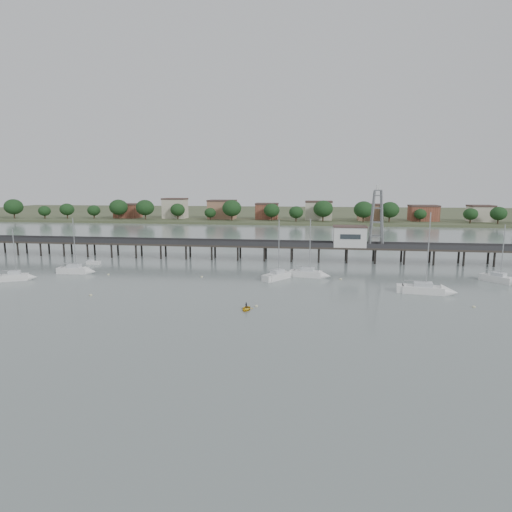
{
  "coord_description": "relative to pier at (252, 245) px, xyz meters",
  "views": [
    {
      "loc": [
        16.26,
        -49.82,
        19.24
      ],
      "look_at": [
        3.53,
        42.0,
        4.0
      ],
      "focal_mm": 30.0,
      "sensor_mm": 36.0,
      "label": 1
    }
  ],
  "objects": [
    {
      "name": "ground_plane",
      "position": [
        0.0,
        -60.0,
        -3.79
      ],
      "size": [
        500.0,
        500.0,
        0.0
      ],
      "primitive_type": "plane",
      "color": "gray",
      "rests_on": "ground"
    },
    {
      "name": "pier",
      "position": [
        0.0,
        0.0,
        0.0
      ],
      "size": [
        150.0,
        5.0,
        5.5
      ],
      "color": "#2D2823",
      "rests_on": "ground"
    },
    {
      "name": "pier_building",
      "position": [
        25.0,
        0.0,
        2.87
      ],
      "size": [
        8.4,
        5.4,
        5.3
      ],
      "color": "silver",
      "rests_on": "ground"
    },
    {
      "name": "lattice_tower",
      "position": [
        31.5,
        0.0,
        7.31
      ],
      "size": [
        3.2,
        3.2,
        15.5
      ],
      "color": "slate",
      "rests_on": "ground"
    },
    {
      "name": "sailboat_d",
      "position": [
        37.54,
        -31.16,
        -3.16
      ],
      "size": [
        9.8,
        4.2,
        15.54
      ],
      "rotation": [
        0.0,
        0.0,
        -0.16
      ],
      "color": "white",
      "rests_on": "ground"
    },
    {
      "name": "sailboat_e",
      "position": [
        53.88,
        -20.41,
        -3.15
      ],
      "size": [
        6.46,
        7.01,
        12.31
      ],
      "rotation": [
        0.0,
        0.0,
        -0.86
      ],
      "color": "white",
      "rests_on": "ground"
    },
    {
      "name": "sailboat_b",
      "position": [
        -35.36,
        -22.95,
        -3.15
      ],
      "size": [
        7.96,
        2.71,
        13.01
      ],
      "rotation": [
        0.0,
        0.0,
        0.05
      ],
      "color": "white",
      "rests_on": "ground"
    },
    {
      "name": "sailboat_c",
      "position": [
        9.42,
        -21.86,
        -3.15
      ],
      "size": [
        6.52,
        7.75,
        13.1
      ],
      "rotation": [
        0.0,
        0.0,
        0.94
      ],
      "color": "white",
      "rests_on": "ground"
    },
    {
      "name": "sailboat_a",
      "position": [
        -43.9,
        -31.09,
        -3.14
      ],
      "size": [
        6.77,
        4.65,
        11.07
      ],
      "rotation": [
        0.0,
        0.0,
        0.46
      ],
      "color": "white",
      "rests_on": "ground"
    },
    {
      "name": "sailboat_f",
      "position": [
        16.11,
        -19.87,
        -3.15
      ],
      "size": [
        8.2,
        3.69,
        13.11
      ],
      "rotation": [
        0.0,
        0.0,
        -0.18
      ],
      "color": "white",
      "rests_on": "ground"
    },
    {
      "name": "white_tender",
      "position": [
        -38.18,
        -11.92,
        -3.4
      ],
      "size": [
        3.36,
        1.53,
        1.28
      ],
      "rotation": [
        0.0,
        0.0,
        -0.05
      ],
      "color": "white",
      "rests_on": "ground"
    },
    {
      "name": "yellow_dinghy",
      "position": [
        5.83,
        -45.82,
        -3.79
      ],
      "size": [
        1.92,
        0.64,
        2.66
      ],
      "primitive_type": "imported",
      "rotation": [
        0.0,
        0.0,
        -0.05
      ],
      "color": "yellow",
      "rests_on": "ground"
    },
    {
      "name": "dinghy_occupant",
      "position": [
        5.83,
        -45.82,
        -3.79
      ],
      "size": [
        0.72,
        1.05,
        0.24
      ],
      "primitive_type": "imported",
      "rotation": [
        0.0,
        0.0,
        3.54
      ],
      "color": "black",
      "rests_on": "ground"
    },
    {
      "name": "mooring_buoys",
      "position": [
        2.0,
        -32.02,
        -3.71
      ],
      "size": [
        70.66,
        22.92,
        0.39
      ],
      "color": "beige",
      "rests_on": "ground"
    },
    {
      "name": "far_shore",
      "position": [
        0.36,
        179.58,
        -2.85
      ],
      "size": [
        500.0,
        170.0,
        10.4
      ],
      "color": "#475133",
      "rests_on": "ground"
    }
  ]
}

